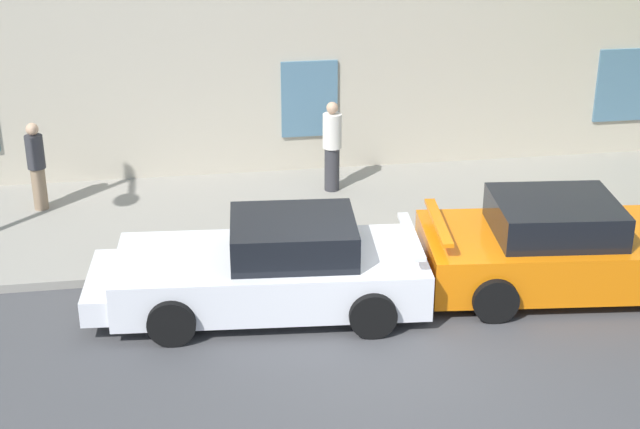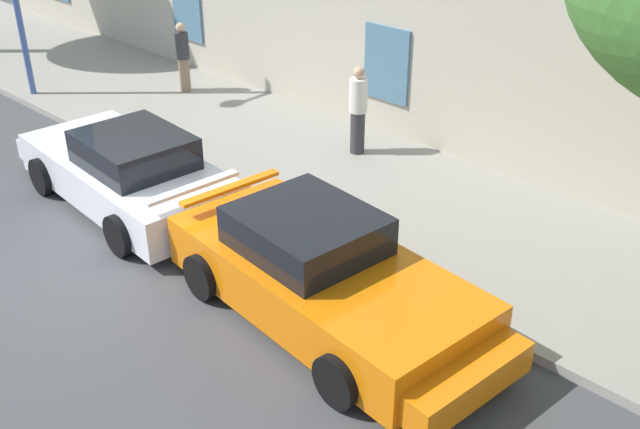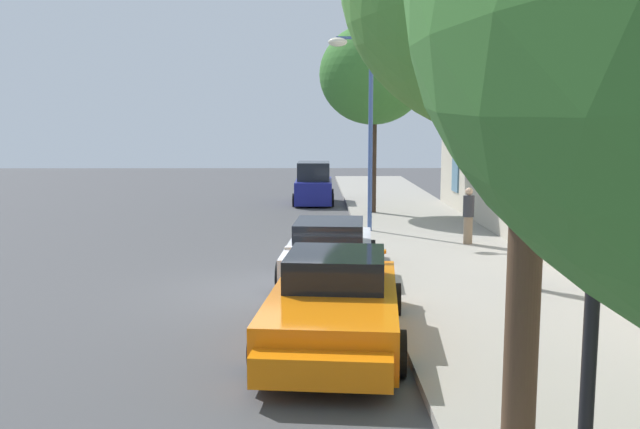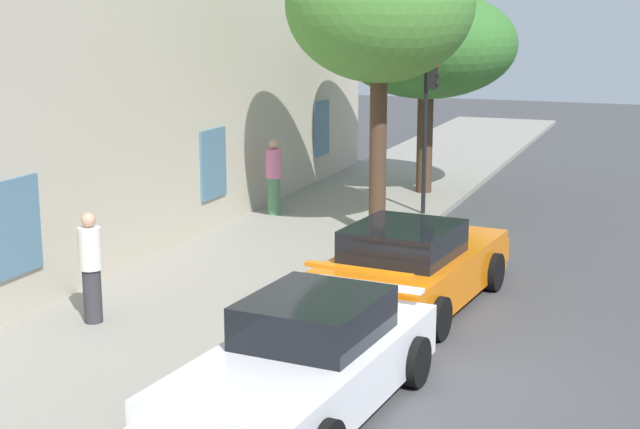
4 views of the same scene
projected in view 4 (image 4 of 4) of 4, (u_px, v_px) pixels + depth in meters
ground_plane at (442, 389)px, 12.20m from camera, size 80.00×80.00×0.00m
sidewalk at (139, 339)px, 13.81m from camera, size 60.00×4.26×0.14m
sportscar_red_lead at (297, 370)px, 11.22m from camera, size 5.01×2.39×1.40m
sportscar_yellow_flank at (414, 266)px, 15.69m from camera, size 5.15×2.57×1.43m
tree_near_kerb at (380, 4)px, 18.83m from camera, size 3.85×3.85×6.43m
tree_far_end at (427, 45)px, 23.80m from camera, size 4.58×4.58×5.21m
traffic_light at (429, 106)px, 21.46m from camera, size 0.22×0.36×3.70m
pedestrian_strolling at (274, 176)px, 21.72m from camera, size 0.51×0.51×1.77m
pedestrian_bystander at (91, 267)px, 14.19m from camera, size 0.43×0.43×1.72m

